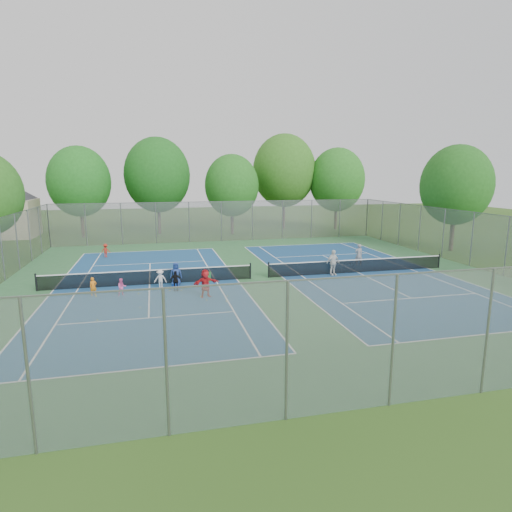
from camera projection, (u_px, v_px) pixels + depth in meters
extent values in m
plane|color=#2E5219|center=(260.00, 278.00, 27.95)|extent=(120.00, 120.00, 0.00)
cube|color=#306638|center=(260.00, 278.00, 27.95)|extent=(32.00, 32.00, 0.01)
cube|color=navy|center=(150.00, 284.00, 26.35)|extent=(10.97, 23.77, 0.01)
cube|color=navy|center=(358.00, 272.00, 29.54)|extent=(10.97, 23.77, 0.01)
cube|color=black|center=(149.00, 278.00, 26.27)|extent=(12.87, 0.10, 0.91)
cube|color=black|center=(358.00, 266.00, 29.46)|extent=(12.87, 0.10, 0.91)
cube|color=gray|center=(221.00, 221.00, 42.85)|extent=(32.00, 0.10, 4.00)
cube|color=gray|center=(393.00, 342.00, 12.29)|extent=(32.00, 0.10, 4.00)
cube|color=gray|center=(472.00, 239.00, 31.22)|extent=(0.10, 32.00, 4.00)
cube|color=#B7A88C|center=(5.00, 219.00, 45.47)|extent=(6.00, 5.00, 4.00)
pyramid|color=#2D2D33|center=(1.00, 179.00, 44.67)|extent=(11.03, 11.03, 2.20)
cylinder|color=#443326|center=(82.00, 221.00, 45.43)|extent=(0.36, 0.36, 3.50)
ellipsoid|color=#1F681E|center=(79.00, 182.00, 44.64)|extent=(6.40, 6.40, 7.36)
cylinder|color=#443326|center=(159.00, 217.00, 48.18)|extent=(0.36, 0.36, 3.85)
ellipsoid|color=#1B5A1A|center=(157.00, 175.00, 47.30)|extent=(7.20, 7.20, 8.28)
cylinder|color=#443326|center=(232.00, 220.00, 48.16)|extent=(0.36, 0.36, 3.15)
ellipsoid|color=#24681E|center=(232.00, 186.00, 47.43)|extent=(6.00, 6.00, 6.90)
cylinder|color=#443326|center=(284.00, 212.00, 52.52)|extent=(0.36, 0.36, 4.20)
ellipsoid|color=#32681E|center=(284.00, 171.00, 51.57)|extent=(7.60, 7.60, 8.74)
cylinder|color=#443326|center=(336.00, 215.00, 52.04)|extent=(0.36, 0.36, 3.50)
ellipsoid|color=#276B1F|center=(337.00, 180.00, 51.24)|extent=(6.60, 6.60, 7.59)
cylinder|color=#443326|center=(452.00, 231.00, 37.68)|extent=(0.36, 0.36, 3.50)
ellipsoid|color=#1F5919|center=(456.00, 185.00, 36.91)|extent=(6.00, 6.00, 6.90)
cube|color=#1847B6|center=(175.00, 286.00, 25.49)|extent=(0.40, 0.40, 0.32)
cube|color=green|center=(208.00, 277.00, 27.05)|extent=(0.42, 0.42, 0.63)
imported|color=orange|center=(93.00, 287.00, 23.88)|extent=(0.46, 0.39, 1.06)
imported|color=pink|center=(122.00, 287.00, 23.87)|extent=(0.57, 0.50, 1.00)
imported|color=silver|center=(160.00, 279.00, 25.35)|extent=(0.84, 0.61, 1.16)
imported|color=black|center=(175.00, 281.00, 24.82)|extent=(0.71, 0.30, 1.21)
imported|color=navy|center=(176.00, 274.00, 26.01)|extent=(0.73, 0.49, 1.46)
imported|color=red|center=(206.00, 283.00, 23.56)|extent=(1.54, 0.80, 1.58)
imported|color=#B6281A|center=(106.00, 251.00, 34.80)|extent=(0.80, 0.58, 1.12)
imported|color=gray|center=(359.00, 255.00, 31.68)|extent=(0.61, 0.41, 1.62)
imported|color=silver|center=(333.00, 263.00, 28.67)|extent=(1.09, 0.64, 1.74)
sphere|color=#C7E034|center=(226.00, 302.00, 22.78)|extent=(0.07, 0.07, 0.07)
sphere|color=#D6EF37|center=(139.00, 294.00, 24.20)|extent=(0.07, 0.07, 0.07)
sphere|color=yellow|center=(140.00, 308.00, 21.71)|extent=(0.07, 0.07, 0.07)
sphere|color=#BBD732|center=(96.00, 297.00, 23.70)|extent=(0.07, 0.07, 0.07)
sphere|color=#CDDD33|center=(97.00, 320.00, 19.85)|extent=(0.07, 0.07, 0.07)
sphere|color=#BBE435|center=(163.00, 316.00, 20.47)|extent=(0.07, 0.07, 0.07)
sphere|color=#A6C22D|center=(182.00, 291.00, 24.88)|extent=(0.07, 0.07, 0.07)
sphere|color=#ABC82E|center=(201.00, 297.00, 23.65)|extent=(0.07, 0.07, 0.07)
sphere|color=#BACD2F|center=(183.00, 288.00, 25.38)|extent=(0.07, 0.07, 0.07)
sphere|color=gold|center=(228.00, 296.00, 23.75)|extent=(0.07, 0.07, 0.07)
sphere|color=#ABC32D|center=(170.00, 291.00, 24.84)|extent=(0.07, 0.07, 0.07)
sphere|color=yellow|center=(207.00, 300.00, 22.97)|extent=(0.07, 0.07, 0.07)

